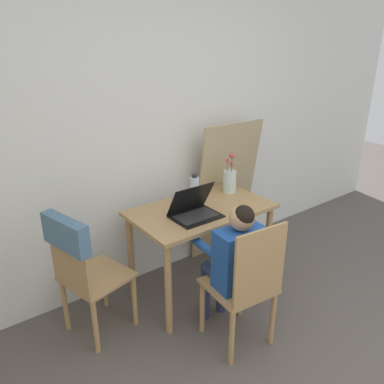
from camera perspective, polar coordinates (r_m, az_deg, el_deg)
name	(u,v)px	position (r m, az deg, el deg)	size (l,w,h in m)	color
wall_back	(157,132)	(3.05, -5.42, 9.13)	(6.40, 0.05, 2.50)	white
dining_table	(201,221)	(2.91, 1.42, -4.42)	(1.08, 0.63, 0.74)	tan
chair_occupied	(246,286)	(2.49, 8.17, -13.95)	(0.44, 0.44, 0.92)	tan
chair_spare	(79,259)	(2.54, -16.86, -9.79)	(0.51, 0.49, 0.93)	tan
person_seated	(235,257)	(2.48, 6.50, -9.75)	(0.37, 0.45, 1.00)	#1E4C9E
laptop	(194,209)	(2.71, 0.28, -2.61)	(0.35, 0.26, 0.24)	black
flower_vase	(230,179)	(3.15, 5.77, 1.91)	(0.11, 0.11, 0.35)	silver
water_bottle	(194,189)	(2.94, 0.36, 0.45)	(0.08, 0.08, 0.23)	silver
cardboard_panel	(226,190)	(3.48, 5.22, 0.25)	(0.66, 0.19, 1.28)	tan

